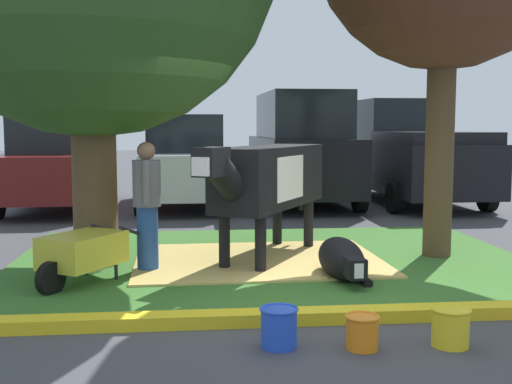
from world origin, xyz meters
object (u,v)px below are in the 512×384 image
person_handler (147,203)px  hatchback_white (185,162)px  pickup_truck_black (411,155)px  sedan_red (58,163)px  cow_holstein (267,178)px  bucket_orange (362,331)px  suv_black (301,149)px  wheelbarrow (81,251)px  calf_lying (342,259)px  bucket_blue (279,327)px  bucket_yellow (451,326)px

person_handler → hatchback_white: (0.40, 6.45, 0.13)m
pickup_truck_black → sedan_red: bearing=-176.7°
cow_holstein → sedan_red: bearing=124.0°
hatchback_white → person_handler: bearing=-93.6°
bucket_orange → suv_black: (1.14, 9.39, 1.12)m
wheelbarrow → suv_black: 8.03m
wheelbarrow → suv_black: suv_black is taller
wheelbarrow → pickup_truck_black: (6.35, 7.24, 0.73)m
calf_lying → pickup_truck_black: size_ratio=0.24×
bucket_blue → hatchback_white: bearing=95.1°
cow_holstein → pickup_truck_black: pickup_truck_black is taller
suv_black → cow_holstein: bearing=-104.2°
person_handler → pickup_truck_black: size_ratio=0.29×
hatchback_white → suv_black: 2.65m
calf_lying → wheelbarrow: 2.98m
person_handler → hatchback_white: size_ratio=0.36×
bucket_orange → suv_black: bearing=83.1°
calf_lying → suv_black: bearing=83.9°
calf_lying → bucket_orange: calf_lying is taller
bucket_yellow → hatchback_white: bearing=103.3°
bucket_orange → cow_holstein: bearing=96.0°
calf_lying → sedan_red: size_ratio=0.30×
bucket_yellow → bucket_blue: bearing=175.2°
bucket_blue → pickup_truck_black: pickup_truck_black is taller
suv_black → wheelbarrow: bearing=-117.9°
cow_holstein → bucket_blue: size_ratio=8.70×
calf_lying → hatchback_white: (-1.88, 7.06, 0.75)m
hatchback_white → suv_black: size_ratio=0.96×
person_handler → bucket_yellow: person_handler is taller
bucket_orange → bucket_yellow: (0.74, -0.01, 0.02)m
pickup_truck_black → bucket_yellow: bearing=-107.5°
calf_lying → bucket_yellow: size_ratio=4.03×
pickup_truck_black → cow_holstein: bearing=-123.9°
cow_holstein → bucket_yellow: size_ratio=8.86×
bucket_yellow → suv_black: 9.48m
calf_lying → sedan_red: (-4.58, 6.81, 0.75)m
wheelbarrow → bucket_yellow: wheelbarrow is taller
pickup_truck_black → hatchback_white: bearing=-177.8°
bucket_orange → suv_black: 9.53m
sedan_red → cow_holstein: bearing=-56.0°
bucket_yellow → wheelbarrow: bearing=144.8°
bucket_blue → sedan_red: 9.72m
bucket_orange → wheelbarrow: bearing=137.9°
person_handler → calf_lying: bearing=-14.9°
bucket_orange → hatchback_white: size_ratio=0.06×
cow_holstein → pickup_truck_black: 7.40m
person_handler → hatchback_white: 6.47m
bucket_blue → bucket_yellow: size_ratio=1.02×
bucket_yellow → sedan_red: 10.41m
wheelbarrow → hatchback_white: 7.15m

